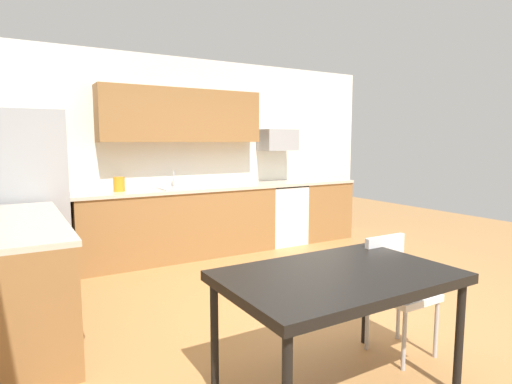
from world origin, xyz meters
TOP-DOWN VIEW (x-y plane):
  - ground_plane at (0.00, 0.00)m, footprint 12.00×12.00m
  - wall_back at (0.00, 2.65)m, footprint 5.80×0.10m
  - cabinet_run_back at (-0.42, 2.30)m, footprint 2.67×0.60m
  - cabinet_run_back_right at (1.96, 2.30)m, footprint 0.88×0.60m
  - cabinet_run_left at (-2.30, 0.80)m, footprint 0.60×2.00m
  - countertop_back at (0.00, 2.30)m, footprint 4.80×0.64m
  - countertop_left at (-2.30, 0.80)m, footprint 0.64×2.00m
  - upper_cabinets_back at (-0.30, 2.43)m, footprint 2.20×0.34m
  - refrigerator at (-2.18, 2.22)m, footprint 0.76×0.70m
  - oven_range at (1.22, 2.30)m, footprint 0.60×0.60m
  - microwave at (1.22, 2.40)m, footprint 0.54×0.36m
  - sink_basin at (-0.42, 2.30)m, footprint 0.48×0.40m
  - sink_faucet at (-0.42, 2.48)m, footprint 0.02×0.02m
  - dining_table at (-0.68, -1.12)m, footprint 1.40×0.90m
  - chair_near_table at (0.07, -0.91)m, footprint 0.40×0.40m
  - kettle at (-1.18, 2.35)m, footprint 0.14×0.14m

SIDE VIEW (x-z plane):
  - ground_plane at x=0.00m, z-range 0.00..0.00m
  - cabinet_run_back at x=-0.42m, z-range 0.00..0.90m
  - cabinet_run_back_right at x=1.96m, z-range 0.00..0.90m
  - cabinet_run_left at x=-2.30m, z-range 0.00..0.90m
  - oven_range at x=1.22m, z-range 0.00..0.91m
  - chair_near_table at x=0.07m, z-range 0.08..0.93m
  - dining_table at x=-0.68m, z-range 0.32..1.10m
  - sink_basin at x=-0.42m, z-range 0.81..0.95m
  - countertop_back at x=0.00m, z-range 0.90..0.94m
  - countertop_left at x=-2.30m, z-range 0.90..0.94m
  - refrigerator at x=-2.18m, z-range 0.00..1.89m
  - kettle at x=-1.18m, z-range 0.92..1.12m
  - sink_faucet at x=-0.42m, z-range 0.92..1.16m
  - wall_back at x=0.00m, z-range 0.00..2.70m
  - microwave at x=1.22m, z-range 1.42..1.74m
  - upper_cabinets_back at x=-0.30m, z-range 1.55..2.25m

